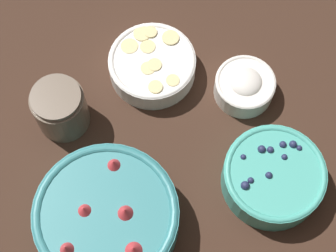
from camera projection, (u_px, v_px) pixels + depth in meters
ground_plane at (192, 142)px, 1.06m from camera, size 4.00×4.00×0.00m
bowl_strawberries at (105, 215)px, 0.95m from camera, size 0.25×0.25×0.09m
bowl_blueberries at (273, 176)px, 0.99m from camera, size 0.18×0.18×0.07m
bowl_bananas at (152, 64)px, 1.09m from camera, size 0.17×0.17×0.05m
bowl_cream at (246, 87)px, 1.07m from camera, size 0.11×0.11×0.06m
jar_chocolate at (61, 109)px, 1.03m from camera, size 0.10×0.10×0.10m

